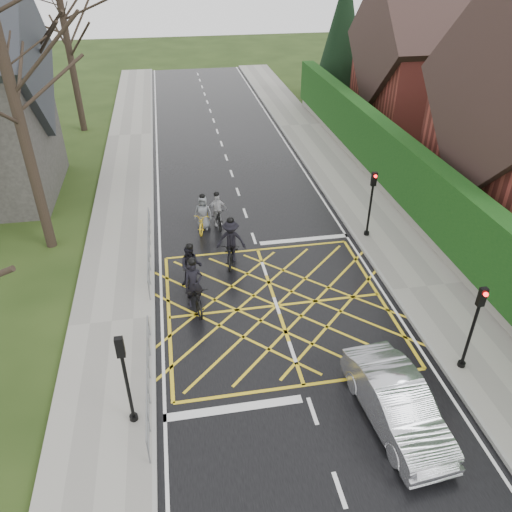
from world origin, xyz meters
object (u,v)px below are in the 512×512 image
object	(u,v)px
cyclist_back	(192,271)
cyclist_lead	(204,217)
cyclist_mid	(231,246)
car	(397,404)
cyclist_rear	(194,291)
cyclist_front	(217,213)

from	to	relation	value
cyclist_back	cyclist_lead	world-z (taller)	cyclist_back
cyclist_back	cyclist_mid	size ratio (longest dim) A/B	0.89
cyclist_lead	car	world-z (taller)	cyclist_lead
cyclist_rear	cyclist_back	bearing A→B (deg)	80.12
cyclist_mid	cyclist_lead	bearing A→B (deg)	119.08
cyclist_back	cyclist_mid	xyz separation A→B (m)	(1.76, 1.52, 0.03)
cyclist_lead	cyclist_mid	bearing A→B (deg)	-57.33
cyclist_lead	car	xyz separation A→B (m)	(4.33, -12.02, 0.09)
cyclist_rear	cyclist_front	distance (m)	6.16
cyclist_rear	cyclist_lead	bearing A→B (deg)	71.20
cyclist_front	car	distance (m)	12.77
cyclist_back	cyclist_lead	size ratio (longest dim) A/B	1.02
cyclist_front	cyclist_rear	bearing A→B (deg)	-109.65
cyclist_rear	cyclist_front	size ratio (longest dim) A/B	1.26
cyclist_lead	cyclist_back	bearing A→B (deg)	-85.28
cyclist_front	cyclist_lead	size ratio (longest dim) A/B	0.91
cyclist_mid	cyclist_rear	bearing A→B (deg)	-109.98
cyclist_rear	cyclist_back	distance (m)	1.29
cyclist_rear	car	xyz separation A→B (m)	(5.18, -6.26, 0.04)
cyclist_front	cyclist_lead	distance (m)	0.70
cyclist_back	car	bearing A→B (deg)	-47.78
cyclist_back	car	xyz separation A→B (m)	(5.19, -7.55, -0.02)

